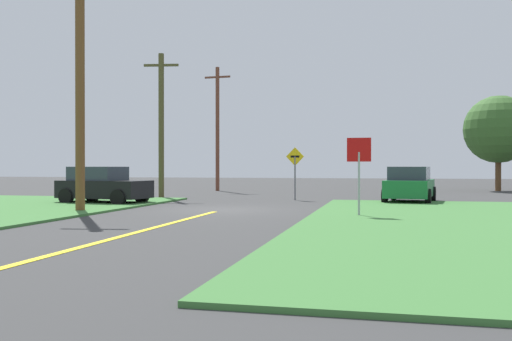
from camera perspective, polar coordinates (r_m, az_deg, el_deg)
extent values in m
plane|color=#363636|center=(20.82, -3.46, -4.06)|extent=(120.00, 120.00, 0.00)
cube|color=yellow|center=(13.38, -13.27, -6.52)|extent=(0.20, 14.00, 0.01)
cylinder|color=#9EA0A8|center=(17.83, 10.57, -1.46)|extent=(0.07, 0.07, 2.08)
cube|color=red|center=(17.83, 10.58, 2.13)|extent=(0.76, 0.06, 0.76)
cube|color=black|center=(25.00, -15.36, -1.87)|extent=(4.10, 2.33, 0.76)
cube|color=#2D3842|center=(25.19, -15.98, -0.30)|extent=(2.34, 1.87, 0.60)
cylinder|color=black|center=(25.01, -11.69, -2.55)|extent=(0.70, 0.31, 0.68)
cylinder|color=black|center=(23.53, -14.03, -2.73)|extent=(0.70, 0.31, 0.68)
cylinder|color=black|center=(26.52, -16.53, -2.39)|extent=(0.70, 0.31, 0.68)
cylinder|color=black|center=(25.13, -19.00, -2.55)|extent=(0.70, 0.31, 0.68)
cube|color=#196B33|center=(26.13, 15.59, -1.77)|extent=(2.49, 4.44, 0.76)
cube|color=#2D3842|center=(25.86, 15.53, -0.29)|extent=(1.97, 2.53, 0.60)
cylinder|color=black|center=(27.67, 14.02, -2.27)|extent=(0.32, 0.71, 0.68)
cylinder|color=black|center=(27.48, 17.81, -2.30)|extent=(0.32, 0.71, 0.68)
cylinder|color=black|center=(24.84, 13.14, -2.57)|extent=(0.32, 0.71, 0.68)
cylinder|color=black|center=(24.63, 17.35, -2.60)|extent=(0.32, 0.71, 0.68)
cylinder|color=brown|center=(20.74, -17.70, 8.53)|extent=(0.33, 0.33, 9.12)
cylinder|color=brown|center=(29.04, -9.75, 4.56)|extent=(0.28, 0.28, 7.47)
cube|color=brown|center=(29.44, -9.75, 10.65)|extent=(1.79, 0.42, 0.12)
cylinder|color=brown|center=(37.49, -3.99, 4.29)|extent=(0.26, 0.26, 8.35)
cube|color=brown|center=(37.90, -4.00, 9.59)|extent=(1.80, 0.24, 0.12)
cylinder|color=slate|center=(26.98, 4.04, -0.80)|extent=(0.08, 0.08, 2.12)
cube|color=yellow|center=(26.97, 4.05, 1.45)|extent=(0.90, 0.15, 0.91)
cube|color=black|center=(26.97, 4.05, 1.45)|extent=(0.45, 0.10, 0.10)
cylinder|color=brown|center=(40.41, 23.70, -0.29)|extent=(0.38, 0.38, 2.33)
sphere|color=#356027|center=(40.49, 23.71, 3.92)|extent=(4.52, 4.52, 4.52)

